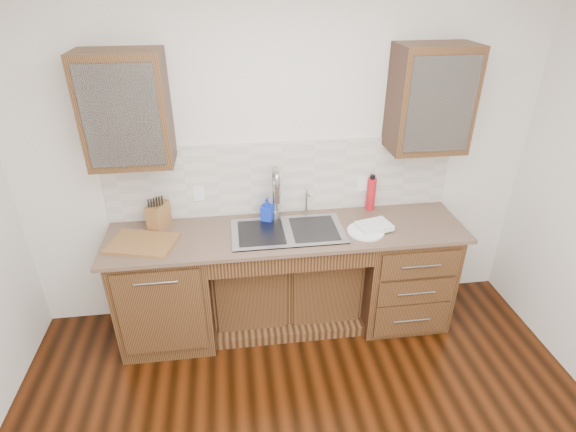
{
  "coord_description": "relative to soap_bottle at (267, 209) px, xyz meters",
  "views": [
    {
      "loc": [
        -0.39,
        -1.46,
        2.63
      ],
      "look_at": [
        0.0,
        1.4,
        1.05
      ],
      "focal_mm": 28.0,
      "sensor_mm": 36.0,
      "label": 1
    }
  ],
  "objects": [
    {
      "name": "sink",
      "position": [
        0.13,
        -0.2,
        -0.18
      ],
      "size": [
        0.84,
        0.46,
        0.19
      ],
      "primitive_type": "cube",
      "color": "#9E9EA5",
      "rests_on": "countertop"
    },
    {
      "name": "base_cabinet_left",
      "position": [
        -0.82,
        -0.17,
        -0.57
      ],
      "size": [
        0.7,
        0.62,
        0.88
      ],
      "primitive_type": "cube",
      "color": "#593014",
      "rests_on": "ground"
    },
    {
      "name": "outlet_left",
      "position": [
        -0.52,
        0.12,
        0.11
      ],
      "size": [
        0.08,
        0.01,
        0.12
      ],
      "primitive_type": "cube",
      "color": "white",
      "rests_on": "backsplash"
    },
    {
      "name": "cup_right_a",
      "position": [
        1.11,
        -0.03,
        0.76
      ],
      "size": [
        0.14,
        0.14,
        0.09
      ],
      "primitive_type": "imported",
      "rotation": [
        0.0,
        0.0,
        -0.22
      ],
      "color": "white",
      "rests_on": "upper_cabinet_right"
    },
    {
      "name": "dish_towel",
      "position": [
        0.78,
        -0.26,
        -0.06
      ],
      "size": [
        0.28,
        0.23,
        0.04
      ],
      "primitive_type": "cube",
      "rotation": [
        0.0,
        0.0,
        0.24
      ],
      "color": "white",
      "rests_on": "plate"
    },
    {
      "name": "backsplash",
      "position": [
        0.13,
        0.13,
        0.2
      ],
      "size": [
        2.7,
        0.02,
        0.59
      ],
      "primitive_type": "cube",
      "color": "beige",
      "rests_on": "wall_back"
    },
    {
      "name": "base_cabinet_right",
      "position": [
        1.08,
        -0.17,
        -0.57
      ],
      "size": [
        0.7,
        0.62,
        0.88
      ],
      "primitive_type": "cube",
      "color": "#593014",
      "rests_on": "ground"
    },
    {
      "name": "upper_cabinet_left",
      "position": [
        -0.92,
        -0.03,
        0.82
      ],
      "size": [
        0.55,
        0.34,
        0.75
      ],
      "primitive_type": "cube",
      "color": "#593014",
      "rests_on": "wall_back"
    },
    {
      "name": "outlet_right",
      "position": [
        0.78,
        0.12,
        0.11
      ],
      "size": [
        0.08,
        0.01,
        0.12
      ],
      "primitive_type": "cube",
      "color": "white",
      "rests_on": "backsplash"
    },
    {
      "name": "cutting_board",
      "position": [
        -0.92,
        -0.23,
        -0.09
      ],
      "size": [
        0.53,
        0.43,
        0.02
      ],
      "primitive_type": "cube",
      "rotation": [
        0.0,
        0.0,
        -0.28
      ],
      "color": "brown",
      "rests_on": "countertop"
    },
    {
      "name": "cup_left_b",
      "position": [
        -0.77,
        -0.03,
        0.77
      ],
      "size": [
        0.13,
        0.13,
        0.09
      ],
      "primitive_type": "imported",
      "rotation": [
        0.0,
        0.0,
        -0.37
      ],
      "color": "white",
      "rests_on": "upper_cabinet_left"
    },
    {
      "name": "countertop",
      "position": [
        0.13,
        -0.18,
        -0.11
      ],
      "size": [
        2.7,
        0.65,
        0.03
      ],
      "primitive_type": "cube",
      "color": "#84705B",
      "rests_on": "base_cabinet_left"
    },
    {
      "name": "cup_right_b",
      "position": [
        1.23,
        -0.03,
        0.76
      ],
      "size": [
        0.1,
        0.1,
        0.09
      ],
      "primitive_type": "imported",
      "rotation": [
        0.0,
        0.0,
        0.14
      ],
      "color": "white",
      "rests_on": "upper_cabinet_right"
    },
    {
      "name": "filter_tap",
      "position": [
        0.31,
        0.04,
        0.02
      ],
      "size": [
        0.02,
        0.02,
        0.24
      ],
      "primitive_type": "cylinder",
      "color": "#999993",
      "rests_on": "countertop"
    },
    {
      "name": "faucet",
      "position": [
        0.06,
        0.03,
        0.1
      ],
      "size": [
        0.04,
        0.04,
        0.4
      ],
      "primitive_type": "cylinder",
      "color": "#999993",
      "rests_on": "countertop"
    },
    {
      "name": "knife_block",
      "position": [
        -0.82,
        0.01,
        0.0
      ],
      "size": [
        0.17,
        0.21,
        0.2
      ],
      "primitive_type": "cube",
      "rotation": [
        0.0,
        0.0,
        -0.43
      ],
      "color": "#915B3C",
      "rests_on": "countertop"
    },
    {
      "name": "water_bottle",
      "position": [
        0.85,
        0.08,
        0.04
      ],
      "size": [
        0.08,
        0.08,
        0.27
      ],
      "primitive_type": "cylinder",
      "rotation": [
        0.0,
        0.0,
        0.14
      ],
      "color": "red",
      "rests_on": "countertop"
    },
    {
      "name": "plate",
      "position": [
        0.71,
        -0.28,
        -0.09
      ],
      "size": [
        0.34,
        0.34,
        0.02
      ],
      "primitive_type": "cylinder",
      "rotation": [
        0.0,
        0.0,
        0.24
      ],
      "color": "white",
      "rests_on": "countertop"
    },
    {
      "name": "cup_left_a",
      "position": [
        -1.05,
        -0.03,
        0.77
      ],
      "size": [
        0.15,
        0.15,
        0.09
      ],
      "primitive_type": "imported",
      "rotation": [
        0.0,
        0.0,
        0.39
      ],
      "color": "white",
      "rests_on": "upper_cabinet_left"
    },
    {
      "name": "base_cabinet_center",
      "position": [
        0.13,
        -0.08,
        -0.66
      ],
      "size": [
        1.2,
        0.44,
        0.7
      ],
      "primitive_type": "cube",
      "color": "#593014",
      "rests_on": "ground"
    },
    {
      "name": "upper_cabinet_right",
      "position": [
        1.18,
        -0.03,
        0.82
      ],
      "size": [
        0.55,
        0.34,
        0.75
      ],
      "primitive_type": "cube",
      "color": "#593014",
      "rests_on": "wall_back"
    },
    {
      "name": "soap_bottle",
      "position": [
        0.0,
        0.0,
        0.0
      ],
      "size": [
        0.12,
        0.12,
        0.19
      ],
      "primitive_type": "imported",
      "rotation": [
        0.0,
        0.0,
        -0.43
      ],
      "color": "#1130D3",
      "rests_on": "countertop"
    },
    {
      "name": "wall_back",
      "position": [
        0.13,
        0.19,
        0.34
      ],
      "size": [
        4.0,
        0.1,
        2.7
      ],
      "primitive_type": "cube",
      "color": "silver",
      "rests_on": "ground"
    }
  ]
}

